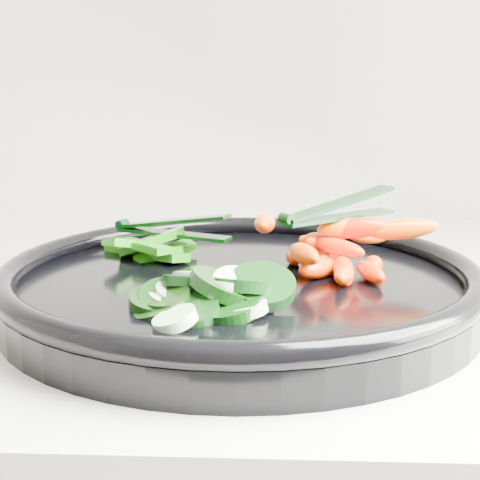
{
  "coord_description": "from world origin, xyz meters",
  "views": [
    {
      "loc": [
        0.14,
        1.11,
        1.1
      ],
      "look_at": [
        0.12,
        1.62,
        0.99
      ],
      "focal_mm": 50.0,
      "sensor_mm": 36.0,
      "label": 1
    }
  ],
  "objects": [
    {
      "name": "veggie_tray",
      "position": [
        0.12,
        1.62,
        0.95
      ],
      "size": [
        0.47,
        0.47,
        0.04
      ],
      "color": "black",
      "rests_on": "counter"
    },
    {
      "name": "cucumber_pile",
      "position": [
        0.09,
        1.54,
        0.96
      ],
      "size": [
        0.13,
        0.12,
        0.04
      ],
      "color": "black",
      "rests_on": "veggie_tray"
    },
    {
      "name": "carrot_pile",
      "position": [
        0.19,
        1.64,
        0.97
      ],
      "size": [
        0.15,
        0.15,
        0.05
      ],
      "color": "#FE2100",
      "rests_on": "veggie_tray"
    },
    {
      "name": "pepper_pile",
      "position": [
        0.04,
        1.68,
        0.96
      ],
      "size": [
        0.09,
        0.09,
        0.04
      ],
      "color": "#206809",
      "rests_on": "veggie_tray"
    },
    {
      "name": "tong_carrot",
      "position": [
        0.19,
        1.64,
        1.0
      ],
      "size": [
        0.1,
        0.08,
        0.02
      ],
      "color": "black",
      "rests_on": "carrot_pile"
    },
    {
      "name": "tong_pepper",
      "position": [
        0.05,
        1.69,
        0.98
      ],
      "size": [
        0.11,
        0.06,
        0.02
      ],
      "color": "black",
      "rests_on": "pepper_pile"
    }
  ]
}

